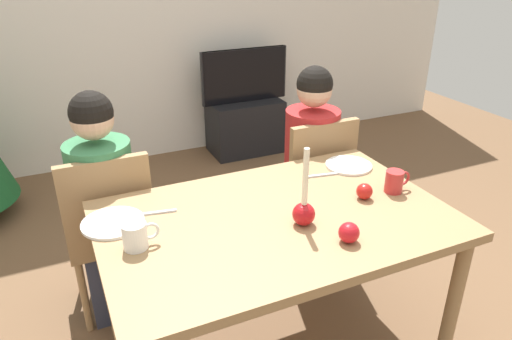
{
  "coord_description": "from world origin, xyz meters",
  "views": [
    {
      "loc": [
        -0.75,
        -1.46,
        1.74
      ],
      "look_at": [
        0.0,
        0.2,
        0.87
      ],
      "focal_mm": 33.21,
      "sensor_mm": 36.0,
      "label": 1
    }
  ],
  "objects_px": {
    "candle_centerpiece": "(304,209)",
    "mug_left": "(136,236)",
    "person_left_child": "(107,212)",
    "dining_table": "(276,234)",
    "plate_right": "(349,165)",
    "person_right_child": "(310,171)",
    "plate_left": "(113,223)",
    "chair_right": "(312,182)",
    "mug_right": "(395,181)",
    "apple_by_left_plate": "(364,191)",
    "tv": "(245,75)",
    "chair_left": "(109,226)",
    "tv_stand": "(245,126)",
    "apple_near_candle": "(349,233)"
  },
  "relations": [
    {
      "from": "dining_table",
      "to": "plate_left",
      "type": "xyz_separation_m",
      "value": [
        -0.61,
        0.21,
        0.09
      ]
    },
    {
      "from": "chair_left",
      "to": "plate_left",
      "type": "height_order",
      "value": "chair_left"
    },
    {
      "from": "plate_right",
      "to": "apple_by_left_plate",
      "type": "bearing_deg",
      "value": -113.23
    },
    {
      "from": "apple_by_left_plate",
      "to": "candle_centerpiece",
      "type": "bearing_deg",
      "value": -168.07
    },
    {
      "from": "tv",
      "to": "mug_right",
      "type": "distance_m",
      "value": 2.34
    },
    {
      "from": "chair_left",
      "to": "candle_centerpiece",
      "type": "xyz_separation_m",
      "value": [
        0.66,
        -0.7,
        0.3
      ]
    },
    {
      "from": "tv_stand",
      "to": "plate_right",
      "type": "relative_size",
      "value": 2.82
    },
    {
      "from": "mug_right",
      "to": "mug_left",
      "type": "bearing_deg",
      "value": 178.01
    },
    {
      "from": "person_left_child",
      "to": "mug_right",
      "type": "height_order",
      "value": "person_left_child"
    },
    {
      "from": "mug_left",
      "to": "tv_stand",
      "type": "bearing_deg",
      "value": 58.5
    },
    {
      "from": "tv",
      "to": "apple_near_candle",
      "type": "height_order",
      "value": "tv"
    },
    {
      "from": "chair_left",
      "to": "tv_stand",
      "type": "xyz_separation_m",
      "value": [
        1.44,
        1.69,
        -0.27
      ]
    },
    {
      "from": "tv",
      "to": "apple_by_left_plate",
      "type": "xyz_separation_m",
      "value": [
        -0.44,
        -2.32,
        0.08
      ]
    },
    {
      "from": "tv_stand",
      "to": "candle_centerpiece",
      "type": "relative_size",
      "value": 2.0
    },
    {
      "from": "chair_left",
      "to": "mug_right",
      "type": "bearing_deg",
      "value": -28.51
    },
    {
      "from": "dining_table",
      "to": "person_right_child",
      "type": "height_order",
      "value": "person_right_child"
    },
    {
      "from": "plate_left",
      "to": "mug_right",
      "type": "bearing_deg",
      "value": -11.36
    },
    {
      "from": "person_left_child",
      "to": "dining_table",
      "type": "bearing_deg",
      "value": -47.17
    },
    {
      "from": "candle_centerpiece",
      "to": "mug_right",
      "type": "bearing_deg",
      "value": 8.12
    },
    {
      "from": "plate_right",
      "to": "person_right_child",
      "type": "bearing_deg",
      "value": 89.5
    },
    {
      "from": "person_right_child",
      "to": "mug_left",
      "type": "distance_m",
      "value": 1.28
    },
    {
      "from": "apple_by_left_plate",
      "to": "chair_right",
      "type": "bearing_deg",
      "value": 78.16
    },
    {
      "from": "person_right_child",
      "to": "tv_stand",
      "type": "xyz_separation_m",
      "value": [
        0.3,
        1.66,
        -0.33
      ]
    },
    {
      "from": "chair_right",
      "to": "plate_left",
      "type": "xyz_separation_m",
      "value": [
        -1.15,
        -0.39,
        0.24
      ]
    },
    {
      "from": "person_left_child",
      "to": "apple_by_left_plate",
      "type": "relative_size",
      "value": 16.73
    },
    {
      "from": "apple_near_candle",
      "to": "mug_right",
      "type": "bearing_deg",
      "value": 31.05
    },
    {
      "from": "candle_centerpiece",
      "to": "plate_left",
      "type": "bearing_deg",
      "value": 155.61
    },
    {
      "from": "plate_left",
      "to": "apple_near_candle",
      "type": "bearing_deg",
      "value": -32.15
    },
    {
      "from": "dining_table",
      "to": "candle_centerpiece",
      "type": "relative_size",
      "value": 4.36
    },
    {
      "from": "person_right_child",
      "to": "plate_right",
      "type": "relative_size",
      "value": 5.17
    },
    {
      "from": "apple_by_left_plate",
      "to": "tv",
      "type": "bearing_deg",
      "value": 79.35
    },
    {
      "from": "dining_table",
      "to": "tv",
      "type": "height_order",
      "value": "tv"
    },
    {
      "from": "chair_left",
      "to": "tv",
      "type": "height_order",
      "value": "tv"
    },
    {
      "from": "candle_centerpiece",
      "to": "mug_left",
      "type": "distance_m",
      "value": 0.63
    },
    {
      "from": "chair_left",
      "to": "person_right_child",
      "type": "bearing_deg",
      "value": 1.64
    },
    {
      "from": "chair_left",
      "to": "chair_right",
      "type": "height_order",
      "value": "same"
    },
    {
      "from": "tv_stand",
      "to": "candle_centerpiece",
      "type": "bearing_deg",
      "value": -107.95
    },
    {
      "from": "plate_right",
      "to": "apple_by_left_plate",
      "type": "height_order",
      "value": "apple_by_left_plate"
    },
    {
      "from": "chair_right",
      "to": "mug_right",
      "type": "bearing_deg",
      "value": -87.49
    },
    {
      "from": "chair_right",
      "to": "person_right_child",
      "type": "distance_m",
      "value": 0.07
    },
    {
      "from": "dining_table",
      "to": "chair_left",
      "type": "bearing_deg",
      "value": 134.32
    },
    {
      "from": "dining_table",
      "to": "person_left_child",
      "type": "xyz_separation_m",
      "value": [
        -0.59,
        0.64,
        -0.1
      ]
    },
    {
      "from": "mug_left",
      "to": "mug_right",
      "type": "relative_size",
      "value": 1.08
    },
    {
      "from": "person_left_child",
      "to": "apple_by_left_plate",
      "type": "distance_m",
      "value": 1.22
    },
    {
      "from": "chair_right",
      "to": "plate_right",
      "type": "relative_size",
      "value": 3.97
    },
    {
      "from": "mug_right",
      "to": "candle_centerpiece",
      "type": "bearing_deg",
      "value": -171.88
    },
    {
      "from": "tv_stand",
      "to": "apple_near_candle",
      "type": "bearing_deg",
      "value": -104.95
    },
    {
      "from": "tv",
      "to": "plate_left",
      "type": "height_order",
      "value": "tv"
    },
    {
      "from": "apple_by_left_plate",
      "to": "mug_left",
      "type": "bearing_deg",
      "value": 177.72
    },
    {
      "from": "dining_table",
      "to": "mug_left",
      "type": "bearing_deg",
      "value": 178.38
    }
  ]
}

